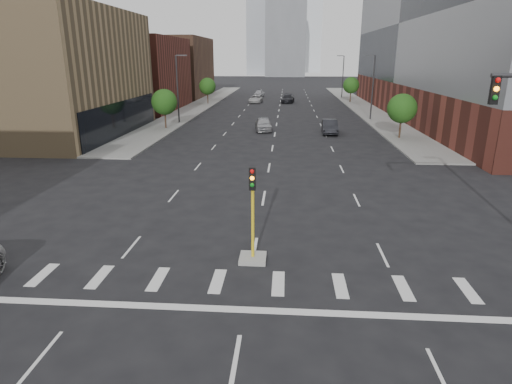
# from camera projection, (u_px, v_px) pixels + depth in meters

# --- Properties ---
(sidewalk_left_far) EXTENTS (5.00, 92.00, 0.15)m
(sidewalk_left_far) POSITION_uv_depth(u_px,v_px,m) (202.00, 104.00, 82.21)
(sidewalk_left_far) COLOR gray
(sidewalk_left_far) RESTS_ON ground
(sidewalk_right_far) EXTENTS (5.00, 92.00, 0.15)m
(sidewalk_right_far) POSITION_uv_depth(u_px,v_px,m) (360.00, 105.00, 80.15)
(sidewalk_right_far) COLOR gray
(sidewalk_right_far) RESTS_ON ground
(building_left_mid) EXTENTS (20.00, 24.00, 14.00)m
(building_left_mid) POSITION_uv_depth(u_px,v_px,m) (34.00, 73.00, 48.65)
(building_left_mid) COLOR #987D56
(building_left_mid) RESTS_ON ground
(building_left_far_a) EXTENTS (20.00, 22.00, 12.00)m
(building_left_far_a) POSITION_uv_depth(u_px,v_px,m) (120.00, 74.00, 73.67)
(building_left_far_a) COLOR brown
(building_left_far_a) RESTS_ON ground
(building_left_far_b) EXTENTS (20.00, 24.00, 13.00)m
(building_left_far_b) POSITION_uv_depth(u_px,v_px,m) (162.00, 67.00, 98.24)
(building_left_far_b) COLOR brown
(building_left_far_b) RESTS_ON ground
(building_right_main) EXTENTS (24.00, 70.00, 22.00)m
(building_right_main) POSITION_uv_depth(u_px,v_px,m) (481.00, 41.00, 62.54)
(building_right_main) COLOR brown
(building_right_main) RESTS_ON ground
(tower_left) EXTENTS (22.00, 22.00, 70.00)m
(tower_left) POSITION_uv_depth(u_px,v_px,m) (270.00, 1.00, 209.97)
(tower_left) COLOR #B2B7BC
(tower_left) RESTS_ON ground
(tower_right) EXTENTS (20.00, 20.00, 80.00)m
(tower_right) POSITION_uv_depth(u_px,v_px,m) (305.00, 0.00, 245.25)
(tower_right) COLOR #B2B7BC
(tower_right) RESTS_ON ground
(tower_mid) EXTENTS (18.00, 18.00, 44.00)m
(tower_mid) POSITION_uv_depth(u_px,v_px,m) (286.00, 26.00, 194.34)
(tower_mid) COLOR slate
(tower_mid) RESTS_ON ground
(median_traffic_signal) EXTENTS (1.20, 1.20, 4.40)m
(median_traffic_signal) POSITION_uv_depth(u_px,v_px,m) (253.00, 241.00, 19.08)
(median_traffic_signal) COLOR #999993
(median_traffic_signal) RESTS_ON ground
(streetlight_right_a) EXTENTS (1.60, 0.22, 9.07)m
(streetlight_right_a) POSITION_uv_depth(u_px,v_px,m) (372.00, 85.00, 60.70)
(streetlight_right_a) COLOR #2D2D30
(streetlight_right_a) RESTS_ON ground
(streetlight_right_b) EXTENTS (1.60, 0.22, 9.07)m
(streetlight_right_b) POSITION_uv_depth(u_px,v_px,m) (343.00, 75.00, 93.98)
(streetlight_right_b) COLOR #2D2D30
(streetlight_right_b) RESTS_ON ground
(streetlight_left) EXTENTS (1.60, 0.22, 9.07)m
(streetlight_left) POSITION_uv_depth(u_px,v_px,m) (178.00, 86.00, 57.79)
(streetlight_left) COLOR #2D2D30
(streetlight_left) RESTS_ON ground
(tree_left_near) EXTENTS (3.20, 3.20, 4.85)m
(tree_left_near) POSITION_uv_depth(u_px,v_px,m) (164.00, 102.00, 53.57)
(tree_left_near) COLOR #382619
(tree_left_near) RESTS_ON ground
(tree_left_far) EXTENTS (3.20, 3.20, 4.85)m
(tree_left_far) POSITION_uv_depth(u_px,v_px,m) (207.00, 86.00, 82.09)
(tree_left_far) COLOR #382619
(tree_left_far) RESTS_ON ground
(tree_right_near) EXTENTS (3.20, 3.20, 4.85)m
(tree_right_near) POSITION_uv_depth(u_px,v_px,m) (402.00, 108.00, 46.89)
(tree_right_near) COLOR #382619
(tree_right_near) RESTS_ON ground
(tree_right_far) EXTENTS (3.20, 3.20, 4.85)m
(tree_right_far) POSITION_uv_depth(u_px,v_px,m) (351.00, 85.00, 84.92)
(tree_right_far) COLOR #382619
(tree_right_far) RESTS_ON ground
(car_near_left) EXTENTS (2.47, 5.02, 1.65)m
(car_near_left) POSITION_uv_depth(u_px,v_px,m) (263.00, 124.00, 53.12)
(car_near_left) COLOR #A3A4A8
(car_near_left) RESTS_ON ground
(car_mid_right) EXTENTS (1.84, 5.02, 1.64)m
(car_mid_right) POSITION_uv_depth(u_px,v_px,m) (330.00, 127.00, 51.14)
(car_mid_right) COLOR black
(car_mid_right) RESTS_ON ground
(car_far_left) EXTENTS (2.73, 5.30, 1.43)m
(car_far_left) POSITION_uv_depth(u_px,v_px,m) (256.00, 99.00, 85.31)
(car_far_left) COLOR #B3B3B3
(car_far_left) RESTS_ON ground
(car_deep_right) EXTENTS (2.86, 5.79, 1.62)m
(car_deep_right) POSITION_uv_depth(u_px,v_px,m) (288.00, 99.00, 85.29)
(car_deep_right) COLOR black
(car_deep_right) RESTS_ON ground
(car_distant) EXTENTS (2.58, 4.83, 1.56)m
(car_distant) POSITION_uv_depth(u_px,v_px,m) (259.00, 94.00, 97.48)
(car_distant) COLOR #AAABAF
(car_distant) RESTS_ON ground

